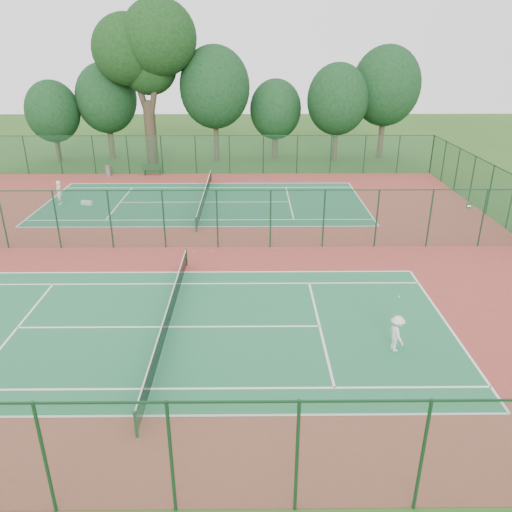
# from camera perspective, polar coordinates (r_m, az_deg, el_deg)

# --- Properties ---
(ground) EXTENTS (120.00, 120.00, 0.00)m
(ground) POSITION_cam_1_polar(r_m,az_deg,el_deg) (29.65, -7.33, 1.00)
(ground) COLOR #284F18
(ground) RESTS_ON ground
(red_pad) EXTENTS (40.00, 36.00, 0.01)m
(red_pad) POSITION_cam_1_polar(r_m,az_deg,el_deg) (29.64, -7.33, 1.01)
(red_pad) COLOR maroon
(red_pad) RESTS_ON ground
(court_near) EXTENTS (23.77, 10.97, 0.01)m
(court_near) POSITION_cam_1_polar(r_m,az_deg,el_deg) (21.65, -9.93, -8.00)
(court_near) COLOR #216841
(court_near) RESTS_ON red_pad
(court_far) EXTENTS (23.77, 10.97, 0.01)m
(court_far) POSITION_cam_1_polar(r_m,az_deg,el_deg) (38.08, -5.86, 6.14)
(court_far) COLOR #1D5C3D
(court_far) RESTS_ON red_pad
(fence_north) EXTENTS (40.00, 0.09, 3.50)m
(fence_north) POSITION_cam_1_polar(r_m,az_deg,el_deg) (46.35, -4.99, 11.47)
(fence_north) COLOR #174629
(fence_north) RESTS_ON ground
(fence_south) EXTENTS (40.00, 0.09, 3.50)m
(fence_south) POSITION_cam_1_polar(r_m,az_deg,el_deg) (13.62, -16.54, -21.31)
(fence_south) COLOR #1A4E2A
(fence_south) RESTS_ON ground
(fence_divider) EXTENTS (40.00, 0.09, 3.50)m
(fence_divider) POSITION_cam_1_polar(r_m,az_deg,el_deg) (29.03, -7.50, 4.22)
(fence_divider) COLOR #164323
(fence_divider) RESTS_ON ground
(tennis_net_near) EXTENTS (0.10, 12.90, 0.97)m
(tennis_net_near) POSITION_cam_1_polar(r_m,az_deg,el_deg) (21.39, -10.02, -6.78)
(tennis_net_near) COLOR #153C20
(tennis_net_near) RESTS_ON ground
(tennis_net_far) EXTENTS (0.10, 12.90, 0.97)m
(tennis_net_far) POSITION_cam_1_polar(r_m,az_deg,el_deg) (37.93, -5.89, 6.90)
(tennis_net_far) COLOR #153C1D
(tennis_net_far) RESTS_ON ground
(player_near) EXTENTS (0.73, 1.05, 1.49)m
(player_near) POSITION_cam_1_polar(r_m,az_deg,el_deg) (20.23, 15.78, -8.51)
(player_near) COLOR silver
(player_near) RESTS_ON court_near
(player_far) EXTENTS (0.48, 0.68, 1.77)m
(player_far) POSITION_cam_1_polar(r_m,az_deg,el_deg) (39.89, -21.58, 6.75)
(player_far) COLOR silver
(player_far) RESTS_ON court_far
(trash_bin) EXTENTS (0.58, 0.58, 0.91)m
(trash_bin) POSITION_cam_1_polar(r_m,az_deg,el_deg) (47.60, -16.54, 9.33)
(trash_bin) COLOR slate
(trash_bin) RESTS_ON red_pad
(bench) EXTENTS (1.69, 0.56, 1.03)m
(bench) POSITION_cam_1_polar(r_m,az_deg,el_deg) (46.90, -11.84, 9.68)
(bench) COLOR #123417
(bench) RESTS_ON red_pad
(kit_bag) EXTENTS (0.85, 0.50, 0.30)m
(kit_bag) POSITION_cam_1_polar(r_m,az_deg,el_deg) (39.32, -18.78, 5.78)
(kit_bag) COLOR silver
(kit_bag) RESTS_ON red_pad
(stray_ball_a) EXTENTS (0.07, 0.07, 0.07)m
(stray_ball_a) POSITION_cam_1_polar(r_m,az_deg,el_deg) (28.85, -5.16, 0.56)
(stray_ball_a) COLOR yellow
(stray_ball_a) RESTS_ON red_pad
(stray_ball_b) EXTENTS (0.07, 0.07, 0.07)m
(stray_ball_b) POSITION_cam_1_polar(r_m,az_deg,el_deg) (29.15, 2.50, 0.88)
(stray_ball_b) COLOR #B4C82E
(stray_ball_b) RESTS_ON red_pad
(stray_ball_c) EXTENTS (0.07, 0.07, 0.07)m
(stray_ball_c) POSITION_cam_1_polar(r_m,az_deg,el_deg) (28.90, -7.10, 0.50)
(stray_ball_c) COLOR yellow
(stray_ball_c) RESTS_ON red_pad
(big_tree) EXTENTS (9.74, 7.13, 14.97)m
(big_tree) POSITION_cam_1_polar(r_m,az_deg,el_deg) (50.71, -12.52, 22.12)
(big_tree) COLOR #33271B
(big_tree) RESTS_ON ground
(evergreen_row) EXTENTS (39.00, 5.00, 12.00)m
(evergreen_row) POSITION_cam_1_polar(r_m,az_deg,el_deg) (52.78, -3.88, 10.99)
(evergreen_row) COLOR black
(evergreen_row) RESTS_ON ground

